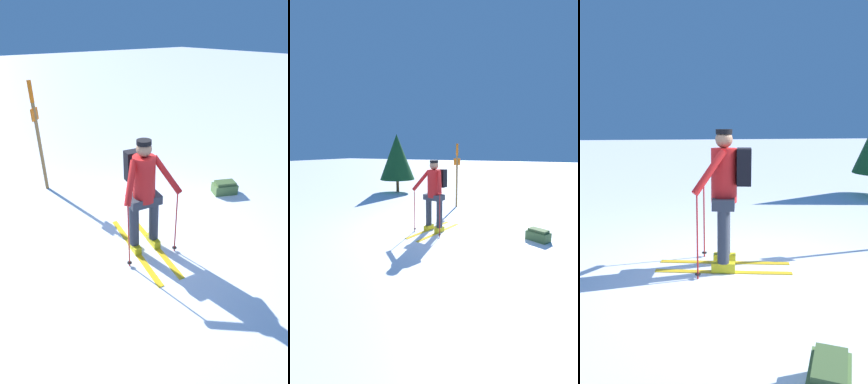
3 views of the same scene
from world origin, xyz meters
The scene contains 3 objects.
ground_plane centered at (0.00, 0.00, 0.00)m, with size 80.00×80.00×0.00m, color white.
skier centered at (-0.20, 0.20, 1.04)m, with size 1.80×0.90×1.80m.
dropped_backpack centered at (0.13, -2.25, 0.13)m, with size 0.48×0.57×0.27m.
Camera 3 is at (-0.93, -4.42, 1.87)m, focal length 35.00 mm.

